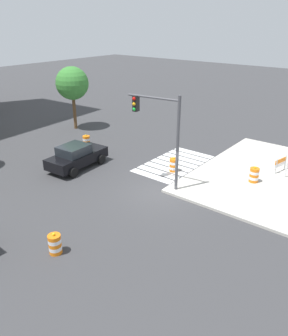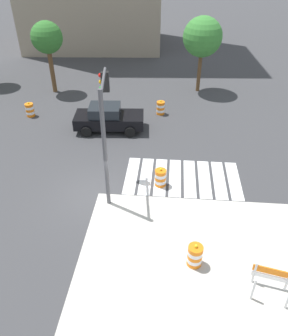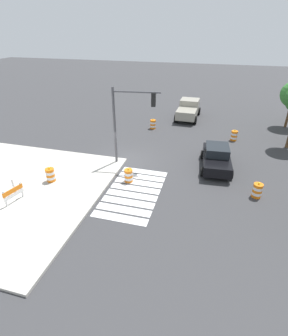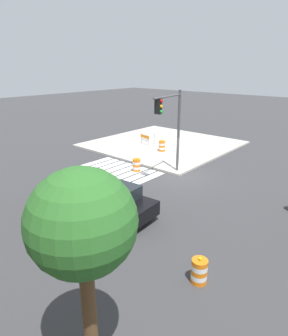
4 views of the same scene
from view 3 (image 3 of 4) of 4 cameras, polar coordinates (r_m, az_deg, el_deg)
name	(u,v)px [view 3 (image 3 of 4)]	position (r m, az deg, el deg)	size (l,w,h in m)	color
ground_plane	(127,160)	(20.19, -3.78, 1.66)	(120.00, 120.00, 0.00)	#38383A
sidewalk_corner	(6,190)	(18.64, -27.92, -4.22)	(12.00, 12.00, 0.15)	#BCB7AD
crosswalk_stripes	(134,192)	(16.42, -2.29, -5.22)	(5.85, 3.20, 0.02)	silver
sports_car	(216,157)	(19.50, 15.55, 2.24)	(4.43, 2.39, 1.63)	black
pickup_truck	(189,109)	(30.19, 9.74, 12.60)	(5.20, 2.45, 1.92)	gray
traffic_barrel_near_corner	(234,136)	(24.96, 19.08, 6.69)	(0.56, 0.56, 1.02)	orange
traffic_barrel_crosswalk_end	(129,176)	(17.26, -3.39, -1.67)	(0.56, 0.56, 1.02)	orange
traffic_barrel_median_near	(257,190)	(17.15, 23.52, -4.52)	(0.56, 0.56, 1.02)	orange
traffic_barrel_median_far	(153,124)	(26.50, 1.96, 9.54)	(0.56, 0.56, 1.02)	orange
traffic_barrel_on_sidewalk	(50,175)	(18.08, -19.78, -1.41)	(0.56, 0.56, 1.02)	orange
construction_barricade	(12,192)	(16.90, -26.97, -4.79)	(1.38, 1.03, 1.00)	silver
traffic_light_pole	(130,113)	(18.18, -3.03, 11.88)	(0.73, 3.27, 5.50)	#4C4C51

